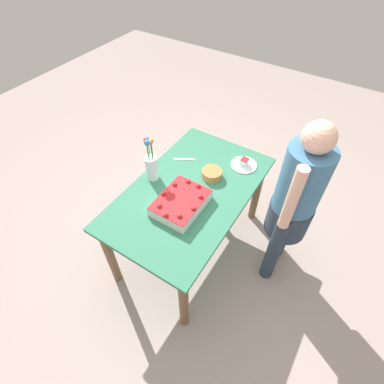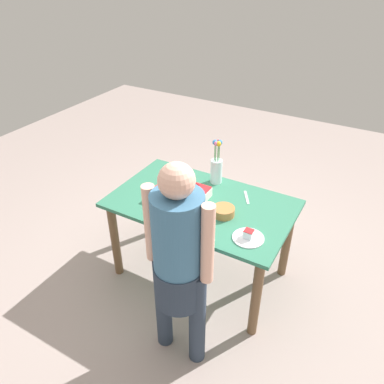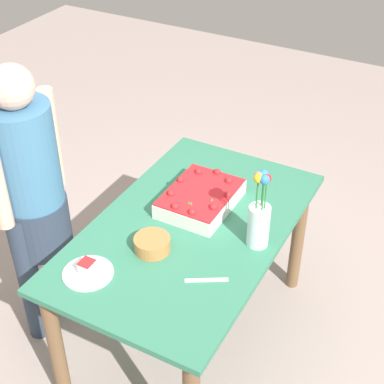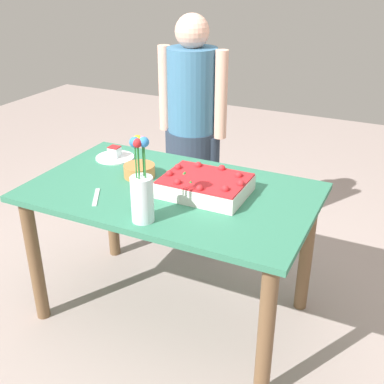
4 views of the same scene
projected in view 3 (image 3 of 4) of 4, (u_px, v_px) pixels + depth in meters
name	position (u px, v px, depth m)	size (l,w,h in m)	color
ground_plane	(190.00, 334.00, 3.16)	(8.00, 8.00, 0.00)	#AA9791
dining_table	(190.00, 246.00, 2.79)	(1.39, 0.84, 0.75)	#347B5D
sheet_cake	(200.00, 198.00, 2.83)	(0.40, 0.30, 0.11)	white
serving_plate_with_slice	(88.00, 271.00, 2.46)	(0.22, 0.22, 0.07)	white
cake_knife	(206.00, 280.00, 2.43)	(0.18, 0.02, 0.00)	silver
flower_vase	(259.00, 219.00, 2.54)	(0.10, 0.10, 0.38)	white
fruit_bowl	(152.00, 244.00, 2.57)	(0.16, 0.16, 0.06)	#BD7940
person_standing	(32.00, 191.00, 2.77)	(0.45, 0.31, 1.49)	#2B384A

